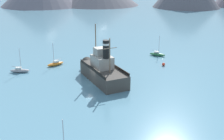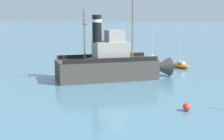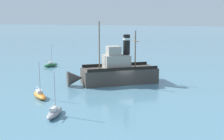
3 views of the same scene
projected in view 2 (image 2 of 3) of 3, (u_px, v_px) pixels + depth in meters
The scene contains 5 objects.
ground_plane at pixel (99, 77), 43.62m from camera, with size 600.00×600.00×0.00m, color teal.
old_tugboat at pixel (112, 64), 41.70m from camera, with size 11.25×13.60×9.90m.
sailboat_grey at pixel (152, 59), 57.21m from camera, with size 3.95×1.88×4.90m.
sailboat_orange at pixel (180, 65), 50.49m from camera, with size 3.24×3.65×4.90m.
mooring_buoy at pixel (187, 107), 28.21m from camera, with size 0.67×0.67×0.67m, color red.
Camera 2 is at (39.89, 15.85, 7.95)m, focal length 55.00 mm.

